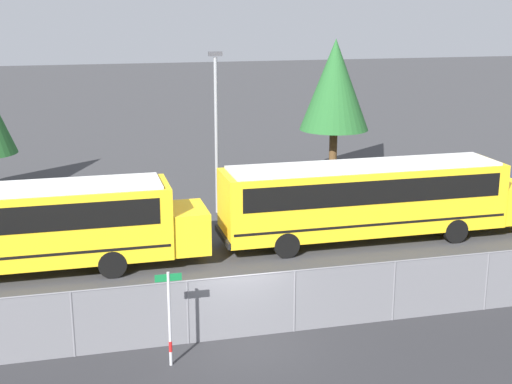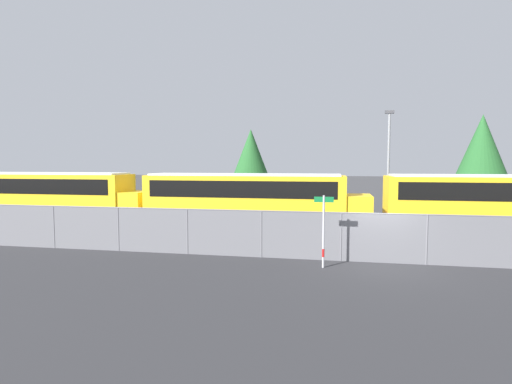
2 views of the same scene
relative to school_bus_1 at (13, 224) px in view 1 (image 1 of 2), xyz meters
name	(u,v)px [view 1 (image 1 of 2)]	position (x,y,z in m)	size (l,w,h in m)	color
ground_plane	(242,337)	(6.63, -6.81, -1.90)	(200.00, 200.00, 0.00)	#38383A
fence	(242,306)	(6.63, -6.81, -0.92)	(66.00, 0.07, 1.92)	#9EA0A5
school_bus_1	(13,224)	(0.00, 0.00, 0.00)	(12.95, 2.56, 3.19)	yellow
school_bus_2	(370,195)	(13.63, 0.46, 0.00)	(12.95, 2.56, 3.19)	yellow
street_sign	(170,316)	(4.41, -7.94, -0.48)	(0.70, 0.09, 2.65)	#B7B7BC
light_pole	(216,126)	(8.45, 5.94, 2.15)	(0.60, 0.24, 7.33)	gray
tree_1	(335,85)	(16.12, 11.45, 3.17)	(3.79, 3.79, 7.56)	#51381E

